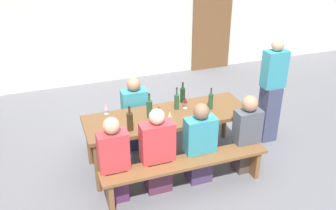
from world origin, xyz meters
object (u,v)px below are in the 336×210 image
(tasting_table, at_px, (168,120))
(seated_guest_near_1, at_px, (157,153))
(wine_bottle_4, at_px, (149,108))
(wine_bottle_0, at_px, (183,95))
(wine_bottle_3, at_px, (130,121))
(standing_host, at_px, (271,93))
(seated_guest_near_2, at_px, (200,145))
(bench_near, at_px, (186,167))
(bench_far, at_px, (153,118))
(wine_glass_0, at_px, (170,115))
(seated_guest_far_0, at_px, (135,115))
(wine_bottle_2, at_px, (177,101))
(seated_guest_near_3, at_px, (246,135))
(wine_bottle_5, at_px, (211,101))
(wine_bottle_1, at_px, (159,120))
(wooden_door, at_px, (212,23))
(wine_glass_2, at_px, (185,101))
(seated_guest_near_0, at_px, (114,162))
(wine_glass_1, at_px, (106,107))

(tasting_table, height_order, seated_guest_near_1, seated_guest_near_1)
(wine_bottle_4, relative_size, seated_guest_near_1, 0.30)
(wine_bottle_0, xyz_separation_m, wine_bottle_3, (-0.91, -0.51, 0.01))
(wine_bottle_4, bearing_deg, standing_host, 0.88)
(seated_guest_near_1, xyz_separation_m, seated_guest_near_2, (0.57, 0.00, -0.01))
(bench_near, bearing_deg, bench_far, 90.00)
(wine_glass_0, xyz_separation_m, seated_guest_far_0, (-0.27, 0.75, -0.34))
(bench_near, height_order, seated_guest_near_1, seated_guest_near_1)
(tasting_table, relative_size, standing_host, 1.38)
(tasting_table, bearing_deg, wine_bottle_2, 36.18)
(wine_bottle_2, xyz_separation_m, seated_guest_near_3, (0.75, -0.65, -0.33))
(seated_guest_near_2, relative_size, standing_host, 0.69)
(wine_bottle_5, relative_size, seated_guest_near_3, 0.28)
(wine_bottle_0, bearing_deg, wine_bottle_2, -132.16)
(tasting_table, bearing_deg, wine_bottle_1, -128.17)
(wooden_door, distance_m, seated_guest_near_3, 3.88)
(tasting_table, bearing_deg, seated_guest_near_1, -121.83)
(bench_near, relative_size, wine_glass_2, 13.19)
(wine_glass_2, bearing_deg, seated_guest_near_2, -94.29)
(seated_guest_near_2, distance_m, standing_host, 1.55)
(wine_bottle_3, bearing_deg, wine_glass_0, -1.66)
(bench_near, bearing_deg, wine_glass_2, 69.61)
(wine_bottle_0, height_order, wine_glass_0, wine_bottle_0)
(wooden_door, bearing_deg, wine_bottle_1, -124.78)
(seated_guest_near_0, bearing_deg, wooden_door, -39.53)
(wine_bottle_5, height_order, seated_guest_near_3, seated_guest_near_3)
(wine_bottle_2, distance_m, seated_guest_near_3, 1.05)
(wine_bottle_3, distance_m, wine_bottle_4, 0.41)
(wooden_door, relative_size, standing_host, 1.29)
(wine_bottle_3, bearing_deg, wooden_door, 50.80)
(bench_near, xyz_separation_m, bench_far, (0.00, 1.35, 0.00))
(bench_far, bearing_deg, standing_host, -20.54)
(wine_bottle_3, xyz_separation_m, wine_glass_2, (0.87, 0.32, -0.01))
(wine_glass_1, xyz_separation_m, wine_glass_2, (1.07, -0.21, 0.01))
(wine_glass_2, height_order, seated_guest_near_1, seated_guest_near_1)
(wine_glass_1, bearing_deg, seated_guest_near_1, -61.73)
(wine_bottle_4, distance_m, seated_guest_near_3, 1.34)
(bench_near, xyz_separation_m, wine_glass_1, (-0.78, 0.99, 0.50))
(wine_glass_2, distance_m, seated_guest_near_1, 0.94)
(wine_bottle_3, distance_m, wine_glass_0, 0.52)
(wine_bottle_5, bearing_deg, seated_guest_far_0, 149.78)
(wine_bottle_5, distance_m, wine_glass_2, 0.35)
(bench_far, xyz_separation_m, seated_guest_near_0, (-0.87, -1.20, 0.18))
(bench_far, bearing_deg, seated_guest_near_1, -105.19)
(wooden_door, relative_size, wine_glass_0, 11.73)
(seated_guest_near_0, distance_m, seated_guest_near_3, 1.79)
(wine_bottle_1, height_order, seated_guest_near_3, seated_guest_near_3)
(wooden_door, xyz_separation_m, wine_glass_1, (-2.92, -2.81, -0.19))
(bench_near, height_order, seated_guest_far_0, seated_guest_far_0)
(bench_near, relative_size, wine_bottle_3, 6.50)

